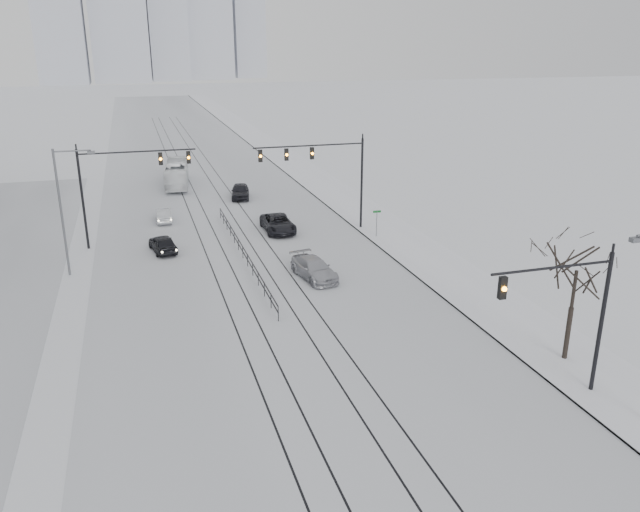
% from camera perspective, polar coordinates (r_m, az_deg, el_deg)
% --- Properties ---
extents(road, '(22.00, 260.00, 0.02)m').
position_cam_1_polar(road, '(77.09, -10.99, 6.82)').
color(road, silver).
rests_on(road, ground).
extents(sidewalk_east, '(5.00, 260.00, 0.16)m').
position_cam_1_polar(sidewalk_east, '(79.51, -1.21, 7.57)').
color(sidewalk_east, white).
rests_on(sidewalk_east, ground).
extents(curb, '(0.10, 260.00, 0.12)m').
position_cam_1_polar(curb, '(78.91, -2.94, 7.45)').
color(curb, gray).
rests_on(curb, ground).
extents(tram_rails, '(5.30, 180.00, 0.01)m').
position_cam_1_polar(tram_rails, '(57.78, -8.79, 2.93)').
color(tram_rails, black).
rests_on(tram_rails, ground).
extents(skyline, '(96.00, 48.00, 72.00)m').
position_cam_1_polar(skyline, '(289.39, -15.35, 21.26)').
color(skyline, '#A9ADBA').
rests_on(skyline, ground).
extents(traffic_mast_near, '(6.10, 0.37, 7.00)m').
position_cam_1_polar(traffic_mast_near, '(30.01, 22.23, -4.39)').
color(traffic_mast_near, black).
rests_on(traffic_mast_near, ground).
extents(traffic_mast_ne, '(9.60, 0.37, 8.00)m').
position_cam_1_polar(traffic_mast_ne, '(53.40, 0.47, 8.17)').
color(traffic_mast_ne, black).
rests_on(traffic_mast_ne, ground).
extents(traffic_mast_nw, '(9.10, 0.37, 8.00)m').
position_cam_1_polar(traffic_mast_nw, '(52.12, -17.81, 6.79)').
color(traffic_mast_nw, black).
rests_on(traffic_mast_nw, ground).
extents(street_light_west, '(2.73, 0.25, 9.00)m').
position_cam_1_polar(street_light_west, '(46.57, -22.30, 4.45)').
color(street_light_west, '#595B60').
rests_on(street_light_west, ground).
extents(bare_tree, '(4.40, 4.40, 6.10)m').
position_cam_1_polar(bare_tree, '(33.63, 22.31, -2.06)').
color(bare_tree, black).
rests_on(bare_tree, ground).
extents(median_fence, '(0.06, 24.00, 1.00)m').
position_cam_1_polar(median_fence, '(48.17, -7.08, 0.39)').
color(median_fence, black).
rests_on(median_fence, ground).
extents(street_sign, '(0.70, 0.06, 2.40)m').
position_cam_1_polar(street_sign, '(52.79, 5.21, 3.34)').
color(street_sign, '#595B60').
rests_on(street_sign, ground).
extents(sedan_sb_inner, '(2.33, 4.31, 1.39)m').
position_cam_1_polar(sedan_sb_inner, '(50.73, -14.18, 1.10)').
color(sedan_sb_inner, black).
rests_on(sedan_sb_inner, ground).
extents(sedan_sb_outer, '(1.35, 3.83, 1.26)m').
position_cam_1_polar(sedan_sb_outer, '(59.47, -14.11, 3.64)').
color(sedan_sb_outer, '#BABEC3').
rests_on(sedan_sb_outer, ground).
extents(sedan_nb_front, '(2.46, 5.29, 1.47)m').
position_cam_1_polar(sedan_nb_front, '(54.67, -3.86, 2.97)').
color(sedan_nb_front, black).
rests_on(sedan_nb_front, ground).
extents(sedan_nb_right, '(2.79, 5.13, 1.41)m').
position_cam_1_polar(sedan_nb_right, '(43.70, -0.55, -1.17)').
color(sedan_nb_right, '#A6A7AD').
rests_on(sedan_nb_right, ground).
extents(sedan_nb_far, '(2.63, 4.80, 1.55)m').
position_cam_1_polar(sedan_nb_far, '(67.03, -7.30, 5.88)').
color(sedan_nb_far, black).
rests_on(sedan_nb_far, ground).
extents(box_truck, '(3.47, 10.39, 2.84)m').
position_cam_1_polar(box_truck, '(74.21, -12.95, 7.33)').
color(box_truck, white).
rests_on(box_truck, ground).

